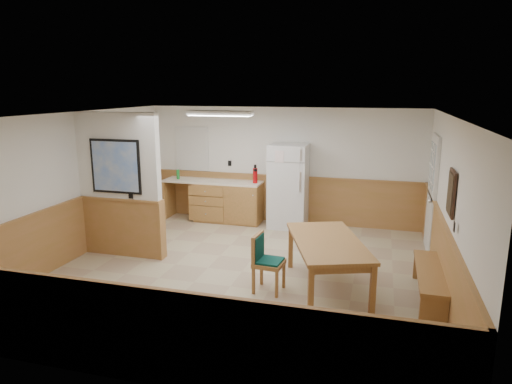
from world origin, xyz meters
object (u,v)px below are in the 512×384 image
(dining_table, at_px, (327,246))
(refrigerator, at_px, (288,186))
(dining_bench, at_px, (430,277))
(fire_extinguisher, at_px, (255,175))
(soap_bottle, at_px, (178,174))
(dining_chair, at_px, (264,258))

(dining_table, bearing_deg, refrigerator, 92.16)
(dining_bench, bearing_deg, dining_table, -179.83)
(dining_bench, height_order, fire_extinguisher, fire_extinguisher)
(dining_bench, bearing_deg, fire_extinguisher, 138.92)
(soap_bottle, bearing_deg, dining_bench, -29.90)
(dining_bench, distance_m, soap_bottle, 5.93)
(refrigerator, bearing_deg, dining_chair, -85.19)
(dining_bench, relative_size, fire_extinguisher, 4.09)
(fire_extinguisher, bearing_deg, dining_table, -33.84)
(dining_table, height_order, dining_chair, dining_chair)
(soap_bottle, bearing_deg, refrigerator, -0.28)
(dining_chair, bearing_deg, refrigerator, 99.84)
(refrigerator, xyz_separation_m, dining_table, (1.17, -2.91, -0.22))
(dining_table, height_order, soap_bottle, soap_bottle)
(dining_bench, height_order, soap_bottle, soap_bottle)
(dining_bench, relative_size, dining_chair, 1.91)
(refrigerator, relative_size, dining_table, 0.86)
(refrigerator, distance_m, soap_bottle, 2.53)
(refrigerator, relative_size, dining_bench, 1.09)
(dining_bench, distance_m, fire_extinguisher, 4.51)
(fire_extinguisher, bearing_deg, dining_chair, -49.08)
(fire_extinguisher, distance_m, soap_bottle, 1.79)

